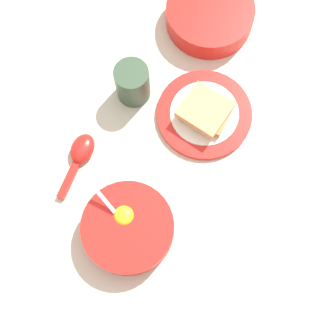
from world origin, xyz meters
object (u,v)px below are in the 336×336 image
(egg_bowl, at_px, (128,228))
(soup_spoon, at_px, (80,153))
(congee_bowl, at_px, (210,14))
(drinking_cup, at_px, (132,82))
(toast_sandwich, at_px, (206,110))
(toast_plate, at_px, (204,114))

(egg_bowl, relative_size, soup_spoon, 1.22)
(congee_bowl, bearing_deg, drinking_cup, 87.84)
(soup_spoon, xyz_separation_m, congee_bowl, (0.00, -0.39, 0.01))
(toast_sandwich, relative_size, drinking_cup, 1.21)
(toast_plate, relative_size, toast_sandwich, 1.82)
(egg_bowl, relative_size, congee_bowl, 0.91)
(egg_bowl, relative_size, toast_plate, 0.88)
(soup_spoon, distance_m, drinking_cup, 0.17)
(toast_plate, distance_m, toast_sandwich, 0.02)
(toast_plate, bearing_deg, toast_sandwich, 176.55)
(soup_spoon, xyz_separation_m, drinking_cup, (0.01, -0.17, 0.03))
(congee_bowl, relative_size, drinking_cup, 2.11)
(egg_bowl, bearing_deg, toast_sandwich, -81.29)
(egg_bowl, distance_m, toast_plate, 0.27)
(egg_bowl, bearing_deg, congee_bowl, -68.44)
(egg_bowl, height_order, toast_sandwich, egg_bowl)
(soup_spoon, relative_size, drinking_cup, 1.58)
(egg_bowl, distance_m, soup_spoon, 0.18)
(congee_bowl, bearing_deg, toast_sandwich, 127.83)
(congee_bowl, bearing_deg, egg_bowl, 111.56)
(toast_sandwich, bearing_deg, soup_spoon, 59.97)
(toast_plate, bearing_deg, soup_spoon, 60.44)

